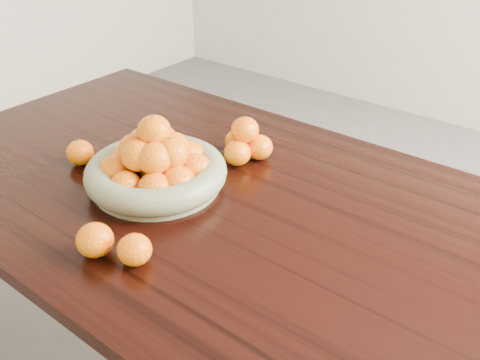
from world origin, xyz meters
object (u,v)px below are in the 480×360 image
Objects in this scene: dining_table at (245,234)px; orange_pyramid at (245,143)px; fruit_bowl at (156,167)px; loose_orange_0 at (80,153)px.

orange_pyramid is (-0.15, 0.19, 0.14)m from dining_table.
fruit_bowl is at bearing -163.05° from dining_table.
dining_table is 0.28m from fruit_bowl.
fruit_bowl reaches higher than loose_orange_0.
fruit_bowl is at bearing -107.99° from orange_pyramid.
dining_table is at bearing -51.95° from orange_pyramid.
dining_table is 0.28m from orange_pyramid.
fruit_bowl is 0.27m from orange_pyramid.
dining_table is at bearing 13.70° from loose_orange_0.
orange_pyramid is 0.46m from loose_orange_0.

